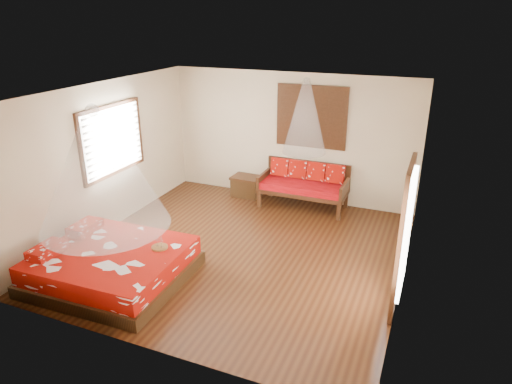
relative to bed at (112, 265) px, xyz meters
The scene contains 10 objects.
room 2.47m from the bed, 46.96° to the left, with size 5.54×5.54×2.84m.
bed is the anchor object (origin of this frame).
daybed 4.44m from the bed, 63.99° to the left, with size 1.86×0.83×0.96m.
storage_chest 4.09m from the bed, 82.08° to the left, with size 0.69×0.52×0.46m.
shutter_panel 5.01m from the bed, 65.76° to the left, with size 1.52×0.06×1.32m.
window_left 2.61m from the bed, 124.01° to the left, with size 0.10×1.74×1.34m.
glazed_door 4.40m from the bed, 13.37° to the left, with size 0.08×1.02×2.16m.
wine_tray 0.82m from the bed, 29.38° to the left, with size 0.26×0.26×0.21m.
mosquito_net_main 1.60m from the bed, ahead, with size 1.91×1.91×1.80m, color white.
mosquito_net_daybed 4.65m from the bed, 63.21° to the left, with size 0.89×0.89×1.50m, color white.
Camera 1 is at (2.99, -6.50, 3.96)m, focal length 32.00 mm.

